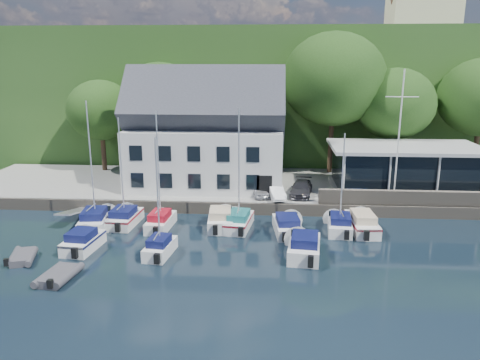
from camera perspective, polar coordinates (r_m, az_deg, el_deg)
The scene contains 34 objects.
ground at distance 28.88m, azimuth 5.54°, elevation -11.37°, with size 180.00×180.00×0.00m, color black.
quay at distance 45.13m, azimuth 4.98°, elevation -1.03°, with size 60.00×13.00×1.00m, color gray.
quay_face at distance 38.91m, azimuth 5.14°, elevation -3.60°, with size 60.00×0.30×1.00m, color #696154.
hillside at distance 88.09m, azimuth 4.60°, elevation 11.56°, with size 160.00×75.00×16.00m, color #274B1C.
field_patch at distance 96.45m, azimuth 9.61°, elevation 16.51°, with size 50.00×30.00×0.30m, color #5F6B35.
farmhouse at distance 81.62m, azimuth 21.42°, elevation 18.92°, with size 10.40×7.00×8.20m, color beige, non-canonical shape.
harbor_building at distance 43.50m, azimuth -4.15°, elevation 4.95°, with size 14.40×8.20×8.70m, color silver, non-canonical shape.
club_pavilion at distance 44.68m, azimuth 19.34°, elevation 1.40°, with size 13.20×7.20×4.10m, color black, non-canonical shape.
seawall at distance 41.06m, azimuth 22.16°, elevation -2.07°, with size 18.00×0.50×1.20m, color #696154.
gangway at distance 40.28m, azimuth -19.07°, elevation -4.49°, with size 1.20×6.00×1.40m, color silver, non-canonical shape.
car_silver at distance 40.64m, azimuth 2.24°, elevation -1.22°, with size 1.28×3.17×1.08m, color silver.
car_white at distance 40.09m, azimuth 4.42°, elevation -1.47°, with size 1.16×3.33×1.10m, color white.
car_dgrey at distance 41.23m, azimuth 7.49°, elevation -1.01°, with size 1.71×4.20×1.22m, color #2D2D32.
car_blue at distance 41.98m, azimuth 13.85°, elevation -0.94°, with size 1.56×3.94×1.35m, color #315096.
flagpole at distance 40.25m, azimuth 18.79°, elevation 4.96°, with size 2.60×0.20×10.83m, color silver, non-canonical shape.
tree_0 at distance 51.55m, azimuth -16.51°, elevation 6.36°, with size 6.97×6.97×9.52m, color #17340F, non-canonical shape.
tree_1 at distance 50.43m, azimuth -9.62°, elevation 7.60°, with size 8.26×8.26×11.29m, color #17340F, non-canonical shape.
tree_2 at distance 49.28m, azimuth 0.52°, elevation 6.91°, with size 7.34×7.34×10.03m, color #17340F, non-canonical shape.
tree_3 at distance 49.22m, azimuth 11.22°, elevation 9.12°, with size 10.45×10.45×14.29m, color #17340F, non-canonical shape.
tree_4 at distance 49.77m, azimuth 18.22°, elevation 6.69°, with size 7.89×7.89×10.78m, color #17340F, non-canonical shape.
tree_5 at distance 53.05m, azimuth 27.18°, elevation 6.79°, with size 8.59×8.59×11.74m, color #17340F, non-canonical shape.
boat_r1_0 at distance 36.75m, azimuth -17.64°, elevation 1.11°, with size 2.08×6.16×8.96m, color silver, non-canonical shape.
boat_r1_1 at distance 36.71m, azimuth -14.24°, elevation 1.00°, with size 2.07×5.51×8.53m, color silver, non-canonical shape.
boat_r1_2 at distance 35.39m, azimuth -9.88°, elevation 0.61°, with size 1.70×5.47×8.39m, color silver, non-canonical shape.
boat_r1_3 at distance 36.05m, azimuth -2.36°, elevation -4.60°, with size 2.05×5.65×1.53m, color silver, non-canonical shape.
boat_r1_4 at distance 34.83m, azimuth -0.14°, elevation 0.67°, with size 1.84×5.71×8.46m, color silver, non-canonical shape.
boat_r1_5 at distance 35.10m, azimuth 5.80°, elevation -5.35°, with size 2.03×5.80×1.37m, color silver, non-canonical shape.
boat_r1_6 at distance 35.07m, azimuth 12.37°, elevation 0.23°, with size 1.88×5.61×8.24m, color silver, non-canonical shape.
boat_r1_7 at distance 36.54m, azimuth 14.66°, elevation -4.86°, with size 1.95×6.62×1.49m, color silver, non-canonical shape.
boat_r2_0 at distance 33.69m, azimuth -18.60°, elevation -6.89°, with size 1.96×4.92×1.43m, color silver, non-canonical shape.
boat_r2_1 at distance 30.41m, azimuth -10.01°, elevation -1.86°, with size 1.56×4.55×8.23m, color silver, non-canonical shape.
boat_r2_3 at distance 31.23m, azimuth 7.86°, elevation -7.82°, with size 2.18×5.76×1.56m, color silver, non-canonical shape.
dinghy_0 at distance 33.52m, azimuth -24.97°, elevation -8.36°, with size 1.63×2.72×0.64m, color #3E3D42, non-canonical shape.
dinghy_1 at distance 29.92m, azimuth -21.25°, elevation -10.66°, with size 1.81×3.01×0.70m, color #3E3D42, non-canonical shape.
Camera 1 is at (-0.99, -25.96, 12.62)m, focal length 35.00 mm.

